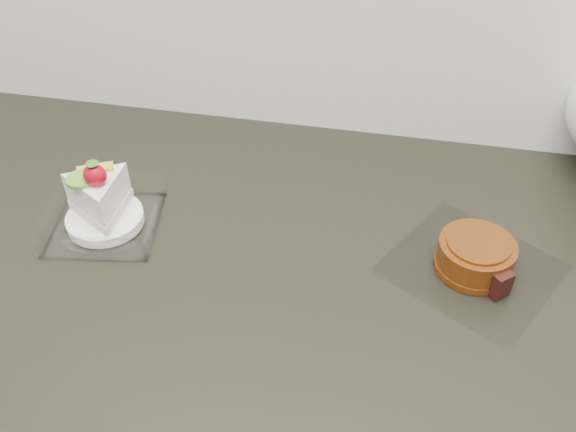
# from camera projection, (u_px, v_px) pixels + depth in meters

# --- Properties ---
(cake_tray) EXTENTS (0.15, 0.15, 0.10)m
(cake_tray) POSITION_uv_depth(u_px,v_px,m) (103.00, 208.00, 0.78)
(cake_tray) COLOR white
(cake_tray) RESTS_ON counter
(mooncake_wrap) EXTENTS (0.23, 0.23, 0.04)m
(mooncake_wrap) POSITION_uv_depth(u_px,v_px,m) (476.00, 259.00, 0.73)
(mooncake_wrap) COLOR white
(mooncake_wrap) RESTS_ON counter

